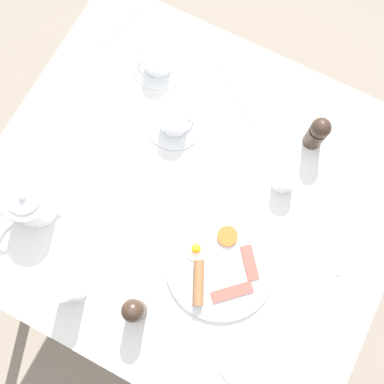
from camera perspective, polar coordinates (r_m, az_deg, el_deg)
The scene contains 15 objects.
ground_plane at distance 1.91m, azimuth 0.00°, elevation -5.59°, with size 8.00×8.00×0.00m, color gray.
table at distance 1.26m, azimuth 0.00°, elevation -0.99°, with size 0.97×1.10×0.72m.
breakfast_plate at distance 1.16m, azimuth 3.46°, elevation -9.24°, with size 0.28×0.28×0.04m.
teapot_near at distance 1.21m, azimuth -19.81°, elevation -1.38°, with size 0.18×0.13×0.13m.
teacup_with_saucer_left at distance 1.32m, azimuth -4.37°, elevation 16.09°, with size 0.15×0.15×0.07m.
teacup_with_saucer_right at distance 1.24m, azimuth -2.22°, elevation 8.89°, with size 0.15×0.15×0.07m.
water_glass_tall at distance 1.14m, azimuth -15.42°, elevation -11.72°, with size 0.07×0.07×0.12m.
creamer_jug at distance 1.20m, azimuth 11.67°, elevation 1.48°, with size 0.08×0.06×0.06m.
pepper_grinder at distance 1.11m, azimuth -7.35°, elevation -14.70°, with size 0.05×0.05×0.12m.
salt_grinder at distance 1.23m, azimuth 15.67°, elevation 7.29°, with size 0.05×0.05×0.12m.
napkin_folded at distance 1.18m, azimuth 8.56°, elevation -22.93°, with size 0.17×0.19×0.01m.
fork_by_plate at distance 1.29m, azimuth -13.83°, elevation 7.76°, with size 0.17×0.08×0.00m.
knife_by_plate at distance 1.31m, azimuth 5.72°, elevation 12.60°, with size 0.14×0.17×0.00m.
spoon_for_tea at distance 1.24m, azimuth 19.57°, elevation -6.88°, with size 0.15×0.02×0.00m.
fork_spare at distance 1.43m, azimuth -8.80°, elevation 20.51°, with size 0.17×0.05×0.00m.
Camera 1 is at (-0.26, -0.14, 1.88)m, focal length 42.00 mm.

